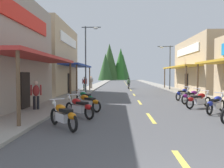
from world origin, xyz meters
TOP-DOWN VIEW (x-y plane):
  - ground at (0.00, 31.90)m, footprint 9.13×93.81m
  - sidewalk_left at (-5.60, 31.90)m, footprint 2.07×93.81m
  - sidewalk_right at (5.60, 31.90)m, footprint 2.07×93.81m
  - centerline_dashes at (0.00, 34.20)m, footprint 0.16×67.45m
  - storefront_left_far at (-10.18, 20.07)m, footprint 8.96×9.39m
  - storefront_right_far at (10.35, 24.30)m, footprint 9.31×11.79m
  - streetlamp_left at (-4.70, 20.58)m, footprint 1.99×0.30m
  - streetlamp_right at (4.66, 25.84)m, footprint 1.99×0.30m
  - motorcycle_parked_right_1 at (3.48, 8.88)m, footprint 1.60×1.57m
  - motorcycle_parked_right_2 at (3.23, 10.62)m, footprint 1.89×1.18m
  - motorcycle_parked_right_3 at (3.50, 12.71)m, footprint 1.81×1.31m
  - motorcycle_parked_right_4 at (3.52, 14.82)m, footprint 1.59×1.58m
  - motorcycle_parked_left_0 at (-3.47, 5.49)m, footprint 1.46×1.70m
  - motorcycle_parked_left_1 at (-3.26, 7.53)m, footprint 1.63×1.54m
  - motorcycle_parked_left_2 at (-3.16, 9.35)m, footprint 1.69×1.46m
  - motorcycle_parked_left_3 at (-3.63, 11.52)m, footprint 1.44×1.72m
  - rider_cruising_lead at (-0.16, 28.55)m, footprint 0.60×2.14m
  - pedestrian_by_shop at (-5.51, 23.27)m, footprint 0.57×0.30m
  - pedestrian_browsing at (-5.84, 9.06)m, footprint 0.55×0.36m
  - pedestrian_strolling at (-5.29, 27.36)m, footprint 0.57×0.29m
  - treeline_backdrop at (-3.45, 82.09)m, footprint 11.84×13.44m

SIDE VIEW (x-z plane):
  - ground at x=0.00m, z-range -0.10..0.00m
  - centerline_dashes at x=0.00m, z-range 0.00..0.01m
  - sidewalk_left at x=-5.60m, z-range 0.00..0.12m
  - sidewalk_right at x=5.60m, z-range 0.00..0.12m
  - motorcycle_parked_right_1 at x=3.48m, z-range -0.03..1.01m
  - motorcycle_parked_right_2 at x=3.23m, z-range -0.03..1.01m
  - motorcycle_parked_right_3 at x=3.50m, z-range -0.03..1.01m
  - motorcycle_parked_right_4 at x=3.52m, z-range -0.03..1.01m
  - motorcycle_parked_left_0 at x=-3.47m, z-range -0.03..1.01m
  - motorcycle_parked_left_1 at x=-3.26m, z-range -0.03..1.01m
  - motorcycle_parked_left_2 at x=-3.16m, z-range -0.03..1.01m
  - motorcycle_parked_left_3 at x=-3.63m, z-range -0.03..1.01m
  - rider_cruising_lead at x=-0.16m, z-range -0.13..1.44m
  - pedestrian_browsing at x=-5.84m, z-range 0.13..1.78m
  - pedestrian_by_shop at x=-5.51m, z-range 0.14..1.88m
  - pedestrian_strolling at x=-5.29m, z-range 0.15..1.91m
  - storefront_right_far at x=10.35m, z-range 0.00..6.20m
  - storefront_left_far at x=-10.18m, z-range 0.00..6.96m
  - streetlamp_right at x=4.66m, z-range 0.89..6.53m
  - streetlamp_left at x=-4.70m, z-range 0.97..7.96m
  - treeline_backdrop at x=-3.45m, z-range -0.84..13.08m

